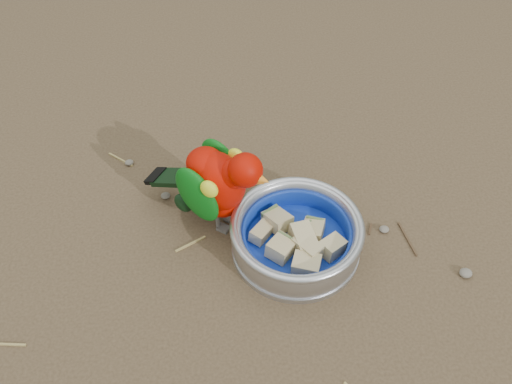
{
  "coord_description": "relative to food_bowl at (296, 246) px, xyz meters",
  "views": [
    {
      "loc": [
        -0.1,
        -0.44,
        0.72
      ],
      "look_at": [
        -0.06,
        0.15,
        0.08
      ],
      "focal_mm": 40.0,
      "sensor_mm": 36.0,
      "label": 1
    }
  ],
  "objects": [
    {
      "name": "bowl_wall",
      "position": [
        0.0,
        0.0,
        0.03
      ],
      "size": [
        0.2,
        0.2,
        0.04
      ],
      "primitive_type": null,
      "color": "#B2B2BA",
      "rests_on": "food_bowl"
    },
    {
      "name": "ground",
      "position": [
        0.0,
        -0.09,
        -0.01
      ],
      "size": [
        60.0,
        60.0,
        0.0
      ],
      "primitive_type": "plane",
      "color": "brown"
    },
    {
      "name": "lory_parrot",
      "position": [
        -0.12,
        0.06,
        0.07
      ],
      "size": [
        0.22,
        0.19,
        0.16
      ],
      "primitive_type": null,
      "rotation": [
        0.0,
        0.0,
        -2.14
      ],
      "color": "#AF0B00",
      "rests_on": "ground"
    },
    {
      "name": "food_bowl",
      "position": [
        0.0,
        0.0,
        0.0
      ],
      "size": [
        0.2,
        0.2,
        0.02
      ],
      "primitive_type": "cylinder",
      "color": "#B2B2BA",
      "rests_on": "ground"
    },
    {
      "name": "fruit_wedges",
      "position": [
        -0.0,
        0.0,
        0.02
      ],
      "size": [
        0.12,
        0.12,
        0.03
      ],
      "primitive_type": null,
      "color": "tan",
      "rests_on": "food_bowl"
    },
    {
      "name": "ground_debris",
      "position": [
        0.02,
        -0.04,
        -0.01
      ],
      "size": [
        0.9,
        0.8,
        0.01
      ],
      "primitive_type": null,
      "color": "#A58E52",
      "rests_on": "ground"
    }
  ]
}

